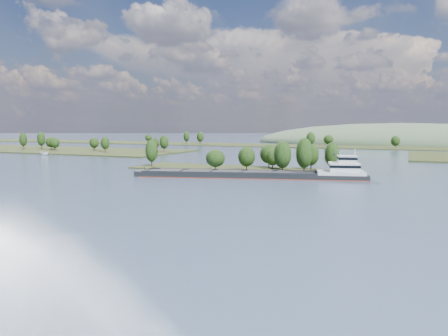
% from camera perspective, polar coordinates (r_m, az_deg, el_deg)
% --- Properties ---
extents(ground, '(1800.00, 1800.00, 0.00)m').
position_cam_1_polar(ground, '(144.32, -6.73, -2.51)').
color(ground, '#384A62').
rests_on(ground, ground).
extents(tree_island, '(100.00, 31.60, 15.84)m').
position_cam_1_polar(tree_island, '(194.03, 3.94, 0.86)').
color(tree_island, '#242C13').
rests_on(tree_island, ground).
extents(left_bank, '(300.00, 80.00, 15.07)m').
position_cam_1_polar(left_bank, '(400.37, -25.35, 2.37)').
color(left_bank, '#242C13').
rests_on(left_bank, ground).
extents(back_shoreline, '(900.00, 60.00, 15.34)m').
position_cam_1_polar(back_shoreline, '(408.54, 14.57, 2.76)').
color(back_shoreline, '#242C13').
rests_on(back_shoreline, ground).
extents(hill_west, '(320.00, 160.00, 44.00)m').
position_cam_1_polar(hill_west, '(504.03, 22.07, 2.98)').
color(hill_west, '#3E5339').
rests_on(hill_west, ground).
extents(cargo_barge, '(89.61, 33.07, 12.15)m').
position_cam_1_polar(cargo_barge, '(169.81, 5.41, -0.74)').
color(cargo_barge, black).
rests_on(cargo_barge, ground).
extents(motorboat, '(6.78, 2.61, 2.61)m').
position_cam_1_polar(motorboat, '(313.42, -22.39, 1.78)').
color(motorboat, white).
rests_on(motorboat, ground).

